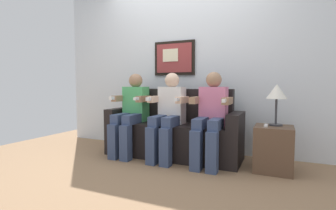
{
  "coord_description": "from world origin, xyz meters",
  "views": [
    {
      "loc": [
        1.3,
        -2.75,
        0.94
      ],
      "look_at": [
        0.0,
        0.15,
        0.7
      ],
      "focal_mm": 27.0,
      "sensor_mm": 36.0,
      "label": 1
    }
  ],
  "objects_px": {
    "couch": "(173,133)",
    "side_table_right": "(273,149)",
    "person_in_middle": "(168,112)",
    "spare_remote_on_table": "(266,125)",
    "person_on_right": "(211,114)",
    "table_lamp": "(277,93)",
    "person_on_left": "(131,111)"
  },
  "relations": [
    {
      "from": "person_on_right",
      "to": "table_lamp",
      "type": "distance_m",
      "value": 0.76
    },
    {
      "from": "person_in_middle",
      "to": "person_on_right",
      "type": "bearing_deg",
      "value": 0.05
    },
    {
      "from": "couch",
      "to": "table_lamp",
      "type": "height_order",
      "value": "table_lamp"
    },
    {
      "from": "side_table_right",
      "to": "table_lamp",
      "type": "relative_size",
      "value": 1.09
    },
    {
      "from": "person_on_right",
      "to": "person_on_left",
      "type": "bearing_deg",
      "value": -179.98
    },
    {
      "from": "person_in_middle",
      "to": "table_lamp",
      "type": "bearing_deg",
      "value": 5.02
    },
    {
      "from": "person_in_middle",
      "to": "side_table_right",
      "type": "relative_size",
      "value": 2.22
    },
    {
      "from": "side_table_right",
      "to": "spare_remote_on_table",
      "type": "bearing_deg",
      "value": -149.78
    },
    {
      "from": "person_on_right",
      "to": "side_table_right",
      "type": "xyz_separation_m",
      "value": [
        0.69,
        0.06,
        -0.36
      ]
    },
    {
      "from": "table_lamp",
      "to": "person_in_middle",
      "type": "bearing_deg",
      "value": -174.98
    },
    {
      "from": "person_in_middle",
      "to": "spare_remote_on_table",
      "type": "height_order",
      "value": "person_in_middle"
    },
    {
      "from": "table_lamp",
      "to": "spare_remote_on_table",
      "type": "relative_size",
      "value": 3.54
    },
    {
      "from": "person_on_left",
      "to": "table_lamp",
      "type": "relative_size",
      "value": 2.41
    },
    {
      "from": "couch",
      "to": "person_in_middle",
      "type": "xyz_separation_m",
      "value": [
        -0.0,
        -0.17,
        0.29
      ]
    },
    {
      "from": "table_lamp",
      "to": "side_table_right",
      "type": "bearing_deg",
      "value": -106.75
    },
    {
      "from": "person_on_left",
      "to": "person_in_middle",
      "type": "relative_size",
      "value": 1.0
    },
    {
      "from": "couch",
      "to": "person_on_left",
      "type": "xyz_separation_m",
      "value": [
        -0.55,
        -0.17,
        0.29
      ]
    },
    {
      "from": "person_on_right",
      "to": "spare_remote_on_table",
      "type": "relative_size",
      "value": 8.54
    },
    {
      "from": "person_in_middle",
      "to": "side_table_right",
      "type": "xyz_separation_m",
      "value": [
        1.24,
        0.06,
        -0.36
      ]
    },
    {
      "from": "table_lamp",
      "to": "person_on_right",
      "type": "bearing_deg",
      "value": -171.13
    },
    {
      "from": "person_on_left",
      "to": "side_table_right",
      "type": "xyz_separation_m",
      "value": [
        1.79,
        0.06,
        -0.36
      ]
    },
    {
      "from": "couch",
      "to": "person_on_right",
      "type": "distance_m",
      "value": 0.65
    },
    {
      "from": "couch",
      "to": "spare_remote_on_table",
      "type": "relative_size",
      "value": 13.73
    },
    {
      "from": "table_lamp",
      "to": "spare_remote_on_table",
      "type": "height_order",
      "value": "table_lamp"
    },
    {
      "from": "person_in_middle",
      "to": "spare_remote_on_table",
      "type": "distance_m",
      "value": 1.17
    },
    {
      "from": "table_lamp",
      "to": "spare_remote_on_table",
      "type": "distance_m",
      "value": 0.37
    },
    {
      "from": "couch",
      "to": "side_table_right",
      "type": "bearing_deg",
      "value": -4.85
    },
    {
      "from": "spare_remote_on_table",
      "to": "table_lamp",
      "type": "bearing_deg",
      "value": 45.07
    },
    {
      "from": "side_table_right",
      "to": "spare_remote_on_table",
      "type": "xyz_separation_m",
      "value": [
        -0.08,
        -0.05,
        0.26
      ]
    },
    {
      "from": "spare_remote_on_table",
      "to": "side_table_right",
      "type": "bearing_deg",
      "value": 30.22
    },
    {
      "from": "table_lamp",
      "to": "spare_remote_on_table",
      "type": "xyz_separation_m",
      "value": [
        -0.1,
        -0.1,
        -0.35
      ]
    },
    {
      "from": "couch",
      "to": "side_table_right",
      "type": "relative_size",
      "value": 3.57
    }
  ]
}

